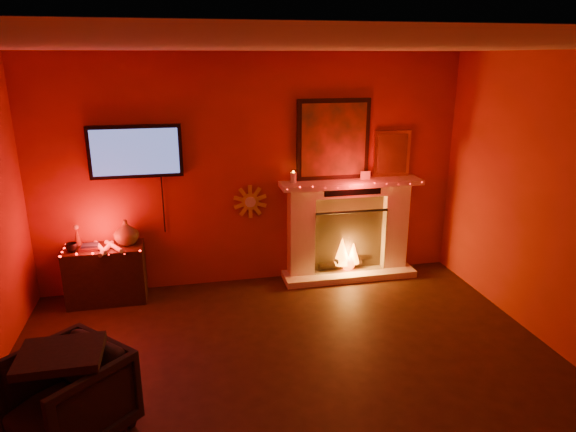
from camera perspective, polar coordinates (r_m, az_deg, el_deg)
The scene contains 6 objects.
room at distance 3.66m, azimuth 1.95°, elevation -3.43°, with size 5.00×5.00×5.00m.
fireplace at distance 6.34m, azimuth 6.67°, elevation -0.42°, with size 1.72×0.40×2.18m.
tv at distance 5.87m, azimuth -16.57°, elevation 6.85°, with size 1.00×0.07×1.24m.
sunburst_clock at distance 6.07m, azimuth -4.22°, elevation 1.59°, with size 0.40×0.03×0.40m.
console_table at distance 6.08m, azimuth -19.43°, elevation -5.67°, with size 0.84×0.52×0.92m.
armchair at distance 4.18m, azimuth -23.19°, elevation -17.87°, with size 0.71×0.73×0.67m, color black.
Camera 1 is at (-0.84, -3.31, 2.65)m, focal length 32.00 mm.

